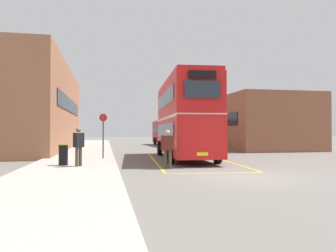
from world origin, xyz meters
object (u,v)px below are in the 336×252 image
at_px(pedestrian_boarding, 168,146).
at_px(bus_stop_sign, 103,131).
at_px(double_decker_bus, 184,117).
at_px(pedestrian_waiting_near, 79,144).
at_px(single_deck_bus, 170,131).
at_px(litter_bin, 63,155).

xyz_separation_m(pedestrian_boarding, bus_stop_sign, (-2.85, 4.42, 0.66)).
distance_m(double_decker_bus, pedestrian_boarding, 5.62).
bearing_deg(pedestrian_waiting_near, bus_stop_sign, 75.37).
distance_m(pedestrian_boarding, bus_stop_sign, 5.30).
height_order(single_deck_bus, bus_stop_sign, single_deck_bus).
bearing_deg(double_decker_bus, pedestrian_waiting_near, -142.30).
bearing_deg(single_deck_bus, pedestrian_waiting_near, -110.74).
xyz_separation_m(single_deck_bus, bus_stop_sign, (-7.63, -18.94, 0.02)).
relative_size(double_decker_bus, pedestrian_waiting_near, 5.87).
xyz_separation_m(pedestrian_waiting_near, bus_stop_sign, (1.03, 3.94, 0.53)).
distance_m(double_decker_bus, single_deck_bus, 18.56).
height_order(single_deck_bus, pedestrian_boarding, single_deck_bus).
bearing_deg(litter_bin, double_decker_bus, 31.17).
distance_m(single_deck_bus, litter_bin, 24.22).
bearing_deg(pedestrian_boarding, double_decker_bus, 68.24).
xyz_separation_m(single_deck_bus, pedestrian_waiting_near, (-8.66, -22.87, -0.51)).
distance_m(litter_bin, bus_stop_sign, 3.94).
bearing_deg(pedestrian_waiting_near, double_decker_bus, 37.70).
bearing_deg(litter_bin, bus_stop_sign, 62.79).
xyz_separation_m(pedestrian_boarding, pedestrian_waiting_near, (-3.87, 0.48, 0.12)).
bearing_deg(single_deck_bus, litter_bin, -112.78).
relative_size(pedestrian_waiting_near, bus_stop_sign, 0.68).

